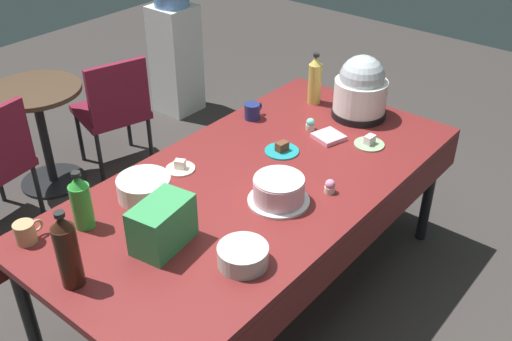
% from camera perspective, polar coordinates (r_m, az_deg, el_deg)
% --- Properties ---
extents(ground, '(9.00, 9.00, 0.00)m').
position_cam_1_polar(ground, '(3.28, 0.00, -11.88)').
color(ground, '#383330').
extents(potluck_table, '(2.20, 1.10, 0.75)m').
position_cam_1_polar(potluck_table, '(2.84, 0.00, -1.90)').
color(potluck_table, maroon).
rests_on(potluck_table, ground).
extents(frosted_layer_cake, '(0.28, 0.28, 0.12)m').
position_cam_1_polar(frosted_layer_cake, '(2.62, 2.22, -1.96)').
color(frosted_layer_cake, silver).
rests_on(frosted_layer_cake, potluck_table).
extents(slow_cooker, '(0.31, 0.31, 0.36)m').
position_cam_1_polar(slow_cooker, '(3.35, 10.12, 7.75)').
color(slow_cooker, black).
rests_on(slow_cooker, potluck_table).
extents(glass_salad_bowl, '(0.20, 0.20, 0.08)m').
position_cam_1_polar(glass_salad_bowl, '(2.30, -1.27, -8.24)').
color(glass_salad_bowl, '#B2C6BC').
rests_on(glass_salad_bowl, potluck_table).
extents(ceramic_snack_bowl, '(0.24, 0.24, 0.10)m').
position_cam_1_polar(ceramic_snack_bowl, '(2.70, -10.78, -1.64)').
color(ceramic_snack_bowl, silver).
rests_on(ceramic_snack_bowl, potluck_table).
extents(dessert_plate_sage, '(0.16, 0.16, 0.05)m').
position_cam_1_polar(dessert_plate_sage, '(3.13, 10.93, 2.66)').
color(dessert_plate_sage, '#8CA87F').
rests_on(dessert_plate_sage, potluck_table).
extents(dessert_plate_cream, '(0.14, 0.14, 0.05)m').
position_cam_1_polar(dessert_plate_cream, '(2.89, -7.34, 0.32)').
color(dessert_plate_cream, beige).
rests_on(dessert_plate_cream, potluck_table).
extents(dessert_plate_teal, '(0.18, 0.18, 0.06)m').
position_cam_1_polar(dessert_plate_teal, '(3.02, 2.52, 2.05)').
color(dessert_plate_teal, teal).
rests_on(dessert_plate_teal, potluck_table).
extents(cupcake_mint, '(0.05, 0.05, 0.07)m').
position_cam_1_polar(cupcake_mint, '(3.69, 5.66, 8.19)').
color(cupcake_mint, beige).
rests_on(cupcake_mint, potluck_table).
extents(cupcake_rose, '(0.05, 0.05, 0.07)m').
position_cam_1_polar(cupcake_rose, '(2.72, 7.18, -1.54)').
color(cupcake_rose, beige).
rests_on(cupcake_rose, potluck_table).
extents(cupcake_vanilla, '(0.05, 0.05, 0.07)m').
position_cam_1_polar(cupcake_vanilla, '(3.23, 5.29, 4.49)').
color(cupcake_vanilla, beige).
rests_on(cupcake_vanilla, potluck_table).
extents(soda_bottle_lime_soda, '(0.09, 0.09, 0.27)m').
position_cam_1_polar(soda_bottle_lime_soda, '(2.54, -16.59, -2.92)').
color(soda_bottle_lime_soda, green).
rests_on(soda_bottle_lime_soda, potluck_table).
extents(soda_bottle_cola, '(0.09, 0.09, 0.33)m').
position_cam_1_polar(soda_bottle_cola, '(2.25, -17.80, -7.47)').
color(soda_bottle_cola, '#33190F').
rests_on(soda_bottle_cola, potluck_table).
extents(soda_bottle_ginger_ale, '(0.08, 0.08, 0.31)m').
position_cam_1_polar(soda_bottle_ginger_ale, '(3.49, 5.73, 8.71)').
color(soda_bottle_ginger_ale, gold).
rests_on(soda_bottle_ginger_ale, potluck_table).
extents(coffee_mug_navy, '(0.13, 0.09, 0.09)m').
position_cam_1_polar(coffee_mug_navy, '(3.33, -0.34, 5.78)').
color(coffee_mug_navy, navy).
rests_on(coffee_mug_navy, potluck_table).
extents(coffee_mug_tan, '(0.13, 0.09, 0.09)m').
position_cam_1_polar(coffee_mug_tan, '(2.58, -21.41, -5.60)').
color(coffee_mug_tan, tan).
rests_on(coffee_mug_tan, potluck_table).
extents(soda_carton, '(0.28, 0.20, 0.20)m').
position_cam_1_polar(soda_carton, '(2.38, -9.06, -5.19)').
color(soda_carton, '#338C4C').
rests_on(soda_carton, potluck_table).
extents(paper_napkin_stack, '(0.17, 0.17, 0.02)m').
position_cam_1_polar(paper_napkin_stack, '(3.16, 7.04, 3.27)').
color(paper_napkin_stack, pink).
rests_on(paper_napkin_stack, potluck_table).
extents(maroon_chair_right, '(0.54, 0.54, 0.85)m').
position_cam_1_polar(maroon_chair_right, '(4.17, -13.62, 6.00)').
color(maroon_chair_right, maroon).
rests_on(maroon_chair_right, ground).
extents(round_cafe_table, '(0.60, 0.60, 0.72)m').
position_cam_1_polar(round_cafe_table, '(4.13, -20.18, 4.71)').
color(round_cafe_table, '#473323').
rests_on(round_cafe_table, ground).
extents(water_cooler, '(0.32, 0.32, 1.24)m').
position_cam_1_polar(water_cooler, '(4.95, -7.88, 12.10)').
color(water_cooler, silver).
rests_on(water_cooler, ground).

